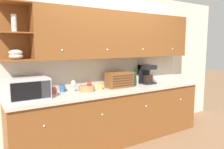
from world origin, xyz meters
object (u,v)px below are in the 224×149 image
fruit_basket (87,88)px  storage_canister (136,80)px  wine_bottle (134,78)px  coffee_maker (146,74)px  wine_glass (73,84)px  mug (100,87)px  bread_box (119,80)px  microwave (28,88)px  mug_patterned_third (62,89)px  mug_blue_second (53,91)px

fruit_basket → storage_canister: storage_canister is taller
wine_bottle → coffee_maker: size_ratio=0.92×
wine_glass → mug: size_ratio=1.89×
mug → bread_box: size_ratio=0.22×
fruit_basket → storage_canister: bearing=5.8°
wine_bottle → coffee_maker: (0.36, 0.08, 0.03)m
microwave → bread_box: microwave is taller
mug_patterned_third → mug: (0.59, -0.16, -0.00)m
mug_blue_second → wine_glass: bearing=-1.7°
mug → storage_canister: (0.83, 0.10, 0.04)m
microwave → mug: size_ratio=5.40×
bread_box → storage_canister: bearing=12.3°
mug_patterned_third → wine_bottle: size_ratio=0.32×
mug_blue_second → coffee_maker: size_ratio=0.30×
bread_box → mug_blue_second: bearing=176.6°
microwave → wine_glass: 0.70m
mug_blue_second → coffee_maker: 1.82m
mug → wine_bottle: bearing=-3.1°
coffee_maker → microwave: bearing=-178.5°
mug → mug_blue_second: bearing=175.0°
coffee_maker → wine_glass: bearing=179.5°
mug → wine_bottle: 0.69m
wine_glass → storage_canister: (1.28, 0.04, -0.04)m
mug → coffee_maker: (1.04, 0.04, 0.13)m
mug_patterned_third → storage_canister: size_ratio=0.61×
bread_box → coffee_maker: size_ratio=1.28×
wine_glass → fruit_basket: bearing=-18.6°
fruit_basket → storage_canister: 1.08m
wine_glass → bread_box: bearing=-4.1°
coffee_maker → mug: bearing=-177.6°
wine_bottle → bread_box: bearing=173.5°
mug_blue_second → mug_patterned_third: 0.20m
fruit_basket → mug: (0.25, 0.01, -0.00)m
microwave → mug_blue_second: 0.39m
mug_blue_second → wine_glass: size_ratio=0.58×
mug_blue_second → storage_canister: (1.60, 0.03, 0.03)m
mug_patterned_third → mug: bearing=-14.9°
mug → wine_bottle: (0.68, -0.04, 0.10)m
wine_glass → storage_canister: bearing=1.8°
mug → fruit_basket: bearing=-177.3°
wine_bottle → wine_glass: bearing=175.3°
microwave → storage_canister: (1.97, 0.11, -0.06)m
mug → wine_bottle: size_ratio=0.30×
fruit_basket → mug: 0.25m
mug_patterned_third → bread_box: 0.99m
microwave → wine_glass: bearing=6.0°
microwave → storage_canister: microwave is taller
mug_blue_second → fruit_basket: fruit_basket is taller
mug_blue_second → mug: (0.77, -0.07, -0.00)m
wine_glass → mug_blue_second: bearing=178.3°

